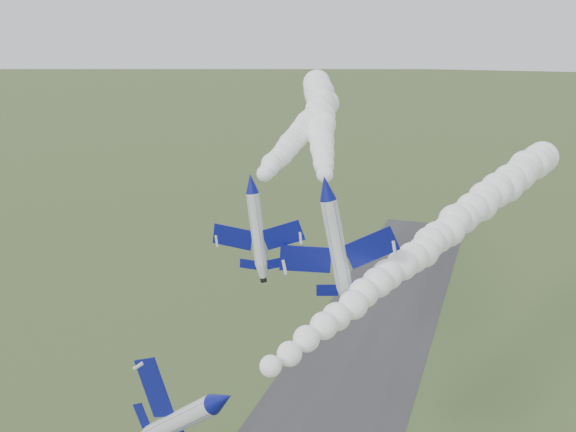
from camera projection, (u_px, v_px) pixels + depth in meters
name	position (u px, v px, depth m)	size (l,w,h in m)	color
jet_lead	(221.00, 400.00, 46.47)	(7.44, 13.51, 9.00)	silver
smoke_trail_jet_lead	(453.00, 225.00, 77.51)	(5.24, 76.04, 5.24)	white
jet_pair_left	(251.00, 183.00, 63.84)	(9.63, 11.52, 2.89)	silver
smoke_trail_jet_pair_left	(305.00, 128.00, 93.86)	(4.56, 58.48, 4.56)	white
jet_pair_right	(326.00, 188.00, 62.44)	(11.93, 14.09, 4.03)	silver
smoke_trail_jet_pair_right	(320.00, 115.00, 101.42)	(5.80, 75.36, 5.80)	white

